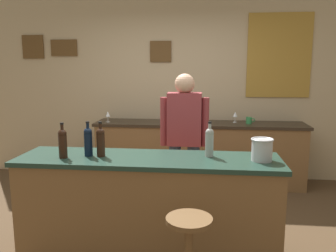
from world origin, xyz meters
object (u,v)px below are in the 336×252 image
Objects in this scene: ice_bucket at (262,149)px; wine_glass_b at (235,115)px; coffee_mug at (249,120)px; bartender at (184,138)px; wine_bottle_c at (101,141)px; wine_bottle_d at (209,141)px; bar_stool at (189,248)px; wine_bottle_b at (88,141)px; wine_bottle_a at (63,142)px; wine_glass_a at (108,114)px.

ice_bucket is 2.15m from wine_glass_b.
bartender is at bearing -123.60° from coffee_mug.
wine_bottle_c is at bearing -130.35° from bartender.
ice_bucket is at bearing -48.80° from bartender.
wine_glass_b is (-0.04, 2.15, -0.01)m from ice_bucket.
bartender is 1.50m from coffee_mug.
wine_bottle_d is 1.63× the size of ice_bucket.
wine_glass_b is 1.24× the size of coffee_mug.
coffee_mug reaches higher than bar_stool.
wine_bottle_d is 0.44m from ice_bucket.
wine_bottle_b is at bearing 178.80° from wine_bottle_c.
wine_bottle_a reaches higher than ice_bucket.
bar_stool is 5.44× the size of coffee_mug.
wine_bottle_a reaches higher than bar_stool.
coffee_mug is (2.02, 0.06, -0.06)m from wine_glass_a.
wine_glass_a is at bearing 104.32° from wine_bottle_c.
wine_glass_a is at bearing 116.49° from bar_stool.
bar_stool is 1.37m from wine_bottle_a.
ice_bucket is (0.69, -0.79, 0.08)m from bartender.
bar_stool is at bearing -63.51° from wine_glass_a.
wine_bottle_c is 2.55m from coffee_mug.
wine_bottle_a is at bearing -126.02° from wine_glass_b.
wine_bottle_c is 1.97× the size of wine_glass_b.
coffee_mug is at bearing 53.63° from wine_bottle_c.
bartender is 5.29× the size of wine_bottle_b.
bartender is 5.29× the size of wine_bottle_a.
wine_bottle_a is 1.00× the size of wine_bottle_d.
wine_glass_b is at bearing 64.58° from bartender.
wine_glass_a is (-0.51, 1.99, -0.05)m from wine_bottle_c.
wine_glass_a is at bearing 127.34° from wine_bottle_d.
wine_bottle_d is (1.05, 0.09, 0.00)m from wine_bottle_b.
wine_glass_a and wine_glass_b have the same top height.
wine_bottle_d is 2.45× the size of coffee_mug.
bartender is 5.29× the size of wine_bottle_c.
wine_glass_b is at bearing 56.34° from wine_bottle_b.
wine_glass_a is (-1.31, 2.62, 0.55)m from bar_stool.
wine_glass_a is at bearing -174.76° from wine_glass_b.
ice_bucket is (1.67, 0.09, -0.04)m from wine_bottle_a.
wine_bottle_b reaches higher than wine_glass_a.
bar_stool is 3.62× the size of ice_bucket.
wine_bottle_c is 2.45× the size of coffee_mug.
wine_glass_a is 1.24× the size of coffee_mug.
ice_bucket is 2.73m from wine_glass_a.
wine_bottle_a is (-0.98, -0.88, 0.12)m from bartender.
coffee_mug is (1.51, 2.05, -0.11)m from wine_bottle_c.
wine_bottle_b is 2.03m from wine_glass_a.
wine_glass_a is 2.02m from coffee_mug.
wine_bottle_b is at bearing -78.73° from wine_glass_a.
wine_glass_b is at bearing 53.98° from wine_bottle_a.
bartender reaches higher than wine_glass_a.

